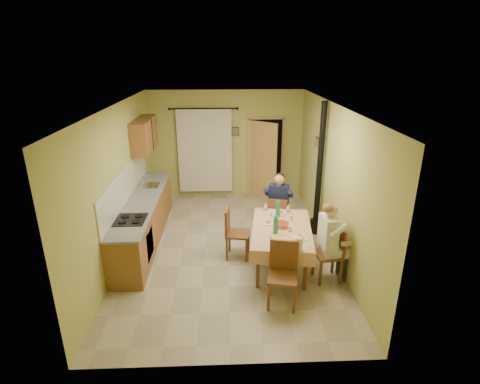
{
  "coord_description": "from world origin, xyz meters",
  "views": [
    {
      "loc": [
        -0.03,
        -6.64,
        3.68
      ],
      "look_at": [
        0.25,
        0.1,
        1.15
      ],
      "focal_mm": 28.0,
      "sensor_mm": 36.0,
      "label": 1
    }
  ],
  "objects_px": {
    "man_right": "(330,233)",
    "chair_left": "(237,243)",
    "chair_right": "(328,264)",
    "chair_far": "(277,226)",
    "stove_flue": "(318,188)",
    "man_far": "(278,199)",
    "dining_table": "(281,247)",
    "chair_near": "(282,287)"
  },
  "relations": [
    {
      "from": "man_right",
      "to": "chair_near",
      "type": "bearing_deg",
      "value": 119.5
    },
    {
      "from": "chair_far",
      "to": "dining_table",
      "type": "bearing_deg",
      "value": -79.94
    },
    {
      "from": "chair_left",
      "to": "stove_flue",
      "type": "xyz_separation_m",
      "value": [
        1.73,
        0.94,
        0.73
      ]
    },
    {
      "from": "man_far",
      "to": "stove_flue",
      "type": "height_order",
      "value": "stove_flue"
    },
    {
      "from": "chair_right",
      "to": "stove_flue",
      "type": "relative_size",
      "value": 0.35
    },
    {
      "from": "chair_far",
      "to": "man_far",
      "type": "bearing_deg",
      "value": 90.0
    },
    {
      "from": "man_right",
      "to": "man_far",
      "type": "bearing_deg",
      "value": 16.17
    },
    {
      "from": "chair_far",
      "to": "chair_left",
      "type": "height_order",
      "value": "chair_left"
    },
    {
      "from": "chair_far",
      "to": "man_right",
      "type": "relative_size",
      "value": 0.68
    },
    {
      "from": "man_far",
      "to": "man_right",
      "type": "xyz_separation_m",
      "value": [
        0.64,
        -1.54,
        0.0
      ]
    },
    {
      "from": "chair_far",
      "to": "chair_right",
      "type": "distance_m",
      "value": 1.66
    },
    {
      "from": "chair_right",
      "to": "man_far",
      "type": "distance_m",
      "value": 1.77
    },
    {
      "from": "man_far",
      "to": "chair_near",
      "type": "bearing_deg",
      "value": -81.43
    },
    {
      "from": "chair_far",
      "to": "chair_right",
      "type": "relative_size",
      "value": 0.97
    },
    {
      "from": "man_far",
      "to": "stove_flue",
      "type": "distance_m",
      "value": 0.91
    },
    {
      "from": "dining_table",
      "to": "chair_far",
      "type": "bearing_deg",
      "value": 93.15
    },
    {
      "from": "chair_far",
      "to": "man_far",
      "type": "distance_m",
      "value": 0.59
    },
    {
      "from": "chair_left",
      "to": "stove_flue",
      "type": "relative_size",
      "value": 0.35
    },
    {
      "from": "chair_far",
      "to": "chair_near",
      "type": "distance_m",
      "value": 2.16
    },
    {
      "from": "chair_far",
      "to": "stove_flue",
      "type": "relative_size",
      "value": 0.34
    },
    {
      "from": "chair_right",
      "to": "man_far",
      "type": "height_order",
      "value": "man_far"
    },
    {
      "from": "man_right",
      "to": "stove_flue",
      "type": "height_order",
      "value": "stove_flue"
    },
    {
      "from": "chair_left",
      "to": "stove_flue",
      "type": "distance_m",
      "value": 2.1
    },
    {
      "from": "chair_far",
      "to": "man_far",
      "type": "height_order",
      "value": "man_far"
    },
    {
      "from": "chair_near",
      "to": "chair_left",
      "type": "distance_m",
      "value": 1.6
    },
    {
      "from": "chair_left",
      "to": "man_right",
      "type": "distance_m",
      "value": 1.82
    },
    {
      "from": "chair_right",
      "to": "man_right",
      "type": "xyz_separation_m",
      "value": [
        -0.01,
        -0.0,
        0.59
      ]
    },
    {
      "from": "chair_right",
      "to": "chair_far",
      "type": "bearing_deg",
      "value": 16.9
    },
    {
      "from": "chair_near",
      "to": "chair_right",
      "type": "xyz_separation_m",
      "value": [
        0.88,
        0.63,
        -0.0
      ]
    },
    {
      "from": "dining_table",
      "to": "chair_right",
      "type": "xyz_separation_m",
      "value": [
        0.74,
        -0.48,
        -0.09
      ]
    },
    {
      "from": "chair_far",
      "to": "man_right",
      "type": "xyz_separation_m",
      "value": [
        0.65,
        -1.53,
        0.59
      ]
    },
    {
      "from": "man_far",
      "to": "man_right",
      "type": "relative_size",
      "value": 1.0
    },
    {
      "from": "dining_table",
      "to": "chair_right",
      "type": "bearing_deg",
      "value": -25.38
    },
    {
      "from": "chair_far",
      "to": "chair_near",
      "type": "bearing_deg",
      "value": -81.38
    },
    {
      "from": "chair_right",
      "to": "chair_near",
      "type": "bearing_deg",
      "value": 119.13
    },
    {
      "from": "man_right",
      "to": "chair_left",
      "type": "bearing_deg",
      "value": 54.47
    },
    {
      "from": "chair_left",
      "to": "man_right",
      "type": "height_order",
      "value": "man_right"
    },
    {
      "from": "chair_far",
      "to": "stove_flue",
      "type": "xyz_separation_m",
      "value": [
        0.86,
        0.25,
        0.74
      ]
    },
    {
      "from": "chair_near",
      "to": "chair_right",
      "type": "relative_size",
      "value": 1.03
    },
    {
      "from": "man_far",
      "to": "chair_right",
      "type": "bearing_deg",
      "value": -52.51
    },
    {
      "from": "man_far",
      "to": "dining_table",
      "type": "bearing_deg",
      "value": -80.06
    },
    {
      "from": "chair_far",
      "to": "chair_left",
      "type": "distance_m",
      "value": 1.1
    }
  ]
}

